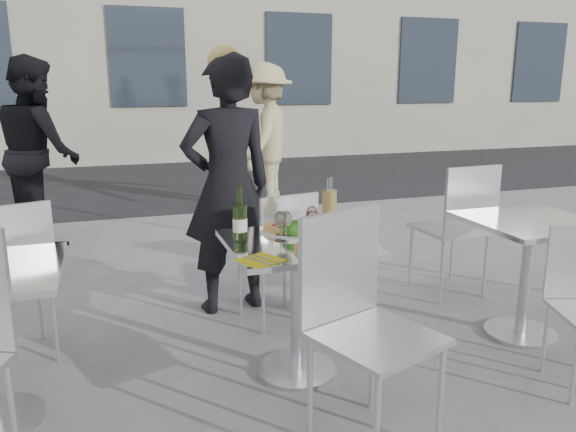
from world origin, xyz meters
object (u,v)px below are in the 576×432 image
object	(u,v)px
wineglass_white_b	(286,220)
pedestrian_b	(266,137)
wineglass_red_a	(314,220)
wineglass_white_a	(281,220)
sugar_shaker	(332,227)
wineglass_red_b	(312,215)
chair_near	(359,309)
main_table	(297,279)
pedestrian_a	(39,152)
pizza_far	(288,228)
woman_diner	(228,186)
wine_bottle	(240,220)
chair_far	(281,248)
side_table_right	(528,253)
napkin_left	(260,260)
pizza_near	(324,248)
carafe	(329,208)
side_chair_rfar	(459,220)
side_chair_lfar	(10,271)
salad_plate	(296,230)
napkin_right	(357,244)

from	to	relation	value
wineglass_white_b	pedestrian_b	bearing A→B (deg)	75.37
wineglass_red_a	wineglass_white_a	bearing A→B (deg)	166.23
sugar_shaker	wineglass_red_b	distance (m)	0.13
chair_near	main_table	bearing A→B (deg)	77.18
pedestrian_a	wineglass_red_a	distance (m)	3.60
pizza_far	wineglass_red_a	world-z (taller)	wineglass_red_a
woman_diner	wine_bottle	bearing A→B (deg)	74.56
wineglass_red_b	pizza_far	bearing A→B (deg)	130.72
wineglass_red_b	pedestrian_b	bearing A→B (deg)	77.51
pedestrian_b	wineglass_red_b	xyz separation A→B (m)	(-0.86, -3.89, -0.03)
sugar_shaker	chair_far	bearing A→B (deg)	98.19
pedestrian_a	pedestrian_b	xyz separation A→B (m)	(2.50, 0.78, -0.01)
side_table_right	napkin_left	size ratio (longest dim) A/B	3.10
pedestrian_a	wineglass_red_b	bearing A→B (deg)	-170.83
pizza_near	carafe	bearing A→B (deg)	64.41
woman_diner	wineglass_red_b	world-z (taller)	woman_diner
chair_far	pizza_far	bearing A→B (deg)	66.87
pizza_near	wine_bottle	xyz separation A→B (m)	(-0.36, 0.28, 0.10)
side_table_right	napkin_left	xyz separation A→B (m)	(-1.77, -0.26, 0.21)
main_table	pedestrian_a	world-z (taller)	pedestrian_a
side_table_right	chair_near	xyz separation A→B (m)	(-1.42, -0.60, 0.06)
side_chair_rfar	pedestrian_b	distance (m)	3.36
chair_far	wineglass_red_a	xyz separation A→B (m)	(-0.02, -0.63, 0.33)
wine_bottle	side_table_right	bearing A→B (deg)	-2.58
side_chair_lfar	wineglass_white_a	size ratio (longest dim) A/B	6.00
pizza_far	wineglass_white_b	xyz separation A→B (m)	(-0.07, -0.18, 0.09)
pedestrian_a	wineglass_red_a	bearing A→B (deg)	-172.02
salad_plate	pizza_near	bearing A→B (deg)	-79.93
pedestrian_b	wineglass_white_a	bearing A→B (deg)	15.99
pizza_near	wineglass_white_a	world-z (taller)	wineglass_white_a
woman_diner	pedestrian_a	world-z (taller)	pedestrian_a
pizza_far	pizza_near	bearing A→B (deg)	-82.98
wineglass_red_a	chair_far	bearing A→B (deg)	88.14
main_table	carafe	size ratio (longest dim) A/B	2.59
woman_diner	wine_bottle	distance (m)	0.94
chair_near	napkin_left	world-z (taller)	chair_near
carafe	chair_near	bearing A→B (deg)	-103.03
side_chair_lfar	wineglass_red_a	world-z (taller)	side_chair_lfar
side_chair_rfar	napkin_left	distance (m)	2.00
pedestrian_b	wineglass_red_a	bearing A→B (deg)	18.42
side_table_right	pedestrian_b	world-z (taller)	pedestrian_b
main_table	side_chair_rfar	xyz separation A→B (m)	(1.48, 0.69, 0.05)
chair_near	salad_plate	bearing A→B (deg)	74.31
chair_far	napkin_right	distance (m)	0.83
woman_diner	wineglass_red_b	bearing A→B (deg)	99.40
side_table_right	pizza_far	distance (m)	1.51
chair_far	side_chair_lfar	distance (m)	1.57
woman_diner	salad_plate	size ratio (longest dim) A/B	7.92
chair_near	woman_diner	xyz separation A→B (m)	(-0.22, 1.61, 0.27)
main_table	side_table_right	size ratio (longest dim) A/B	1.00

